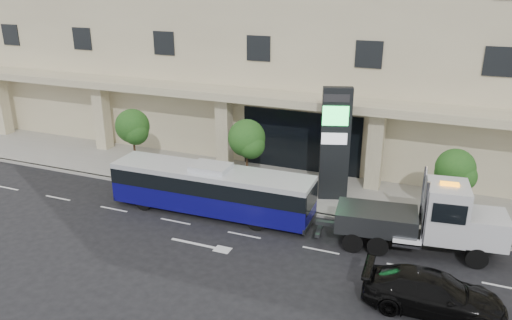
# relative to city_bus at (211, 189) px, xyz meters

# --- Properties ---
(ground) EXTENTS (120.00, 120.00, 0.00)m
(ground) POSITION_rel_city_bus_xyz_m (2.66, -0.17, -1.45)
(ground) COLOR black
(ground) RESTS_ON ground
(sidewalk) EXTENTS (120.00, 6.00, 0.15)m
(sidewalk) POSITION_rel_city_bus_xyz_m (2.66, 4.83, -1.38)
(sidewalk) COLOR gray
(sidewalk) RESTS_ON ground
(curb) EXTENTS (120.00, 0.30, 0.15)m
(curb) POSITION_rel_city_bus_xyz_m (2.66, 1.83, -1.38)
(curb) COLOR gray
(curb) RESTS_ON ground
(convention_center) EXTENTS (60.00, 17.60, 20.00)m
(convention_center) POSITION_rel_city_bus_xyz_m (2.66, 15.25, 8.52)
(convention_center) COLOR tan
(convention_center) RESTS_ON ground
(tree_left) EXTENTS (2.27, 2.20, 4.22)m
(tree_left) POSITION_rel_city_bus_xyz_m (-7.32, 3.42, 1.66)
(tree_left) COLOR #422B19
(tree_left) RESTS_ON sidewalk
(tree_mid) EXTENTS (2.28, 2.20, 4.38)m
(tree_mid) POSITION_rel_city_bus_xyz_m (0.68, 3.42, 1.81)
(tree_mid) COLOR #422B19
(tree_mid) RESTS_ON sidewalk
(tree_right) EXTENTS (2.10, 2.00, 4.04)m
(tree_right) POSITION_rel_city_bus_xyz_m (12.18, 3.42, 1.58)
(tree_right) COLOR #422B19
(tree_right) RESTS_ON sidewalk
(city_bus) EXTENTS (11.33, 2.63, 2.86)m
(city_bus) POSITION_rel_city_bus_xyz_m (0.00, 0.00, 0.00)
(city_bus) COLOR black
(city_bus) RESTS_ON ground
(tow_truck) EXTENTS (8.74, 3.03, 3.95)m
(tow_truck) POSITION_rel_city_bus_xyz_m (11.19, 0.12, 0.17)
(tow_truck) COLOR #2D3033
(tow_truck) RESTS_ON ground
(black_sedan) EXTENTS (5.48, 2.40, 1.57)m
(black_sedan) POSITION_rel_city_bus_xyz_m (11.85, -4.45, -0.67)
(black_sedan) COLOR black
(black_sedan) RESTS_ON ground
(signage_pylon) EXTENTS (1.72, 1.06, 6.55)m
(signage_pylon) POSITION_rel_city_bus_xyz_m (5.76, 4.15, 2.02)
(signage_pylon) COLOR black
(signage_pylon) RESTS_ON sidewalk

